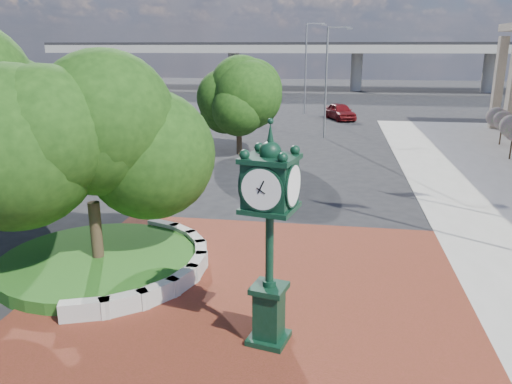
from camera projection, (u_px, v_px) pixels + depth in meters
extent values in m
plane|color=black|center=(256.00, 279.00, 14.98)|extent=(200.00, 200.00, 0.00)
cube|color=#602916|center=(250.00, 294.00, 14.03)|extent=(12.00, 12.00, 0.04)
cube|color=#9E9B93|center=(85.00, 311.00, 12.65)|extent=(1.29, 0.76, 0.54)
cube|color=#9E9B93|center=(124.00, 304.00, 12.96)|extent=(1.20, 1.04, 0.54)
cube|color=#9E9B93|center=(158.00, 294.00, 13.53)|extent=(1.00, 1.22, 0.54)
cube|color=#9E9B93|center=(183.00, 280.00, 14.29)|extent=(0.71, 1.30, 0.54)
cube|color=#9E9B93|center=(197.00, 267.00, 15.18)|extent=(0.35, 1.25, 0.54)
cube|color=#9E9B93|center=(201.00, 254.00, 16.11)|extent=(0.71, 1.30, 0.54)
cube|color=#9E9B93|center=(195.00, 243.00, 17.01)|extent=(1.00, 1.22, 0.54)
cube|color=#9E9B93|center=(183.00, 235.00, 17.78)|extent=(1.20, 1.04, 0.54)
cube|color=#9E9B93|center=(164.00, 229.00, 18.35)|extent=(1.29, 0.76, 0.54)
cylinder|color=#1C4814|center=(99.00, 262.00, 15.69)|extent=(6.10, 6.10, 0.40)
cube|color=#9E9B93|center=(326.00, 49.00, 79.54)|extent=(90.00, 12.00, 1.20)
cube|color=black|center=(326.00, 44.00, 79.32)|extent=(90.00, 12.00, 0.40)
cylinder|color=#9E9B93|center=(120.00, 70.00, 85.87)|extent=(1.80, 1.80, 6.00)
cylinder|color=#9E9B93|center=(234.00, 71.00, 82.81)|extent=(1.80, 1.80, 6.00)
cylinder|color=#9E9B93|center=(356.00, 72.00, 79.75)|extent=(1.80, 1.80, 6.00)
cylinder|color=#9E9B93|center=(489.00, 73.00, 76.69)|extent=(1.80, 1.80, 6.00)
cylinder|color=#38281C|center=(97.00, 236.00, 15.44)|extent=(0.36, 0.36, 2.17)
sphere|color=#17370F|center=(89.00, 152.00, 14.71)|extent=(5.20, 5.20, 5.20)
cylinder|color=#38281C|center=(239.00, 139.00, 32.39)|extent=(0.36, 0.36, 1.92)
sphere|color=#17370F|center=(239.00, 104.00, 31.76)|extent=(4.40, 4.40, 4.40)
cube|color=black|center=(269.00, 338.00, 11.76)|extent=(1.04, 1.04, 0.18)
cube|color=black|center=(269.00, 313.00, 11.57)|extent=(0.72, 0.72, 1.20)
cube|color=black|center=(269.00, 288.00, 11.39)|extent=(0.91, 0.91, 0.13)
cylinder|color=black|center=(270.00, 248.00, 11.12)|extent=(0.19, 0.19, 1.86)
cube|color=black|center=(270.00, 183.00, 10.70)|extent=(1.17, 1.17, 0.98)
cylinder|color=white|center=(261.00, 189.00, 10.24)|extent=(0.87, 0.25, 0.88)
cylinder|color=white|center=(278.00, 178.00, 11.16)|extent=(0.87, 0.25, 0.88)
cylinder|color=white|center=(248.00, 181.00, 10.89)|extent=(0.25, 0.87, 0.88)
cylinder|color=white|center=(293.00, 186.00, 10.52)|extent=(0.25, 0.87, 0.88)
sphere|color=black|center=(270.00, 152.00, 10.51)|extent=(0.48, 0.48, 0.48)
cone|color=black|center=(270.00, 135.00, 10.41)|extent=(0.20, 0.20, 0.55)
imported|color=maroon|center=(340.00, 112.00, 47.92)|extent=(3.42, 4.98, 1.57)
cylinder|color=slate|center=(326.00, 84.00, 37.26)|extent=(0.14, 0.14, 8.11)
cube|color=slate|center=(339.00, 27.00, 36.05)|extent=(1.63, 0.22, 0.11)
cube|color=slate|center=(349.00, 29.00, 36.00)|extent=(0.46, 0.25, 0.14)
cylinder|color=slate|center=(306.00, 70.00, 51.23)|extent=(0.16, 0.16, 9.02)
cube|color=slate|center=(316.00, 24.00, 49.99)|extent=(1.80, 0.48, 0.12)
cube|color=slate|center=(324.00, 25.00, 50.04)|extent=(0.54, 0.34, 0.15)
cylinder|color=#38281C|center=(511.00, 150.00, 30.78)|extent=(0.10, 0.10, 1.20)
cylinder|color=#38281C|center=(500.00, 137.00, 35.42)|extent=(0.10, 0.10, 1.20)
sphere|color=#C060A0|center=(502.00, 123.00, 35.14)|extent=(1.20, 1.20, 1.20)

